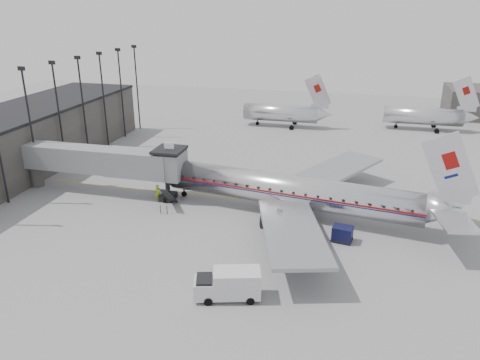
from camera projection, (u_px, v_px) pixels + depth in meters
The scene contains 11 objects.
ground at pixel (235, 220), 51.52m from camera, with size 160.00×160.00×0.00m, color slate.
terminal at pixel (23, 140), 66.91m from camera, with size 12.00×46.00×8.00m, color #383633.
apron_line at pixel (271, 201), 56.27m from camera, with size 0.15×60.00×0.01m, color gold.
jet_bridge at pixel (111, 162), 57.15m from camera, with size 21.00×6.20×7.10m.
floodlight_masts at pixel (71, 108), 66.58m from camera, with size 0.90×42.25×15.25m.
distant_aircraft_near at pixel (282, 112), 88.97m from camera, with size 16.39×3.20×10.26m.
distant_aircraft_mid at pixel (424, 115), 86.65m from camera, with size 16.39×3.20×10.26m.
airliner at pixel (296, 191), 51.70m from camera, with size 35.88×33.03×11.39m.
service_van at pixel (228, 284), 37.55m from camera, with size 5.67×3.42×2.50m.
baggage_cart_navy at pixel (342, 234), 46.69m from camera, with size 2.25×1.85×1.59m.
ramp_worker at pixel (158, 193), 56.25m from camera, with size 0.72×0.47×1.98m, color #94BF16.
Camera 1 is at (11.96, -44.96, 22.57)m, focal length 35.00 mm.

